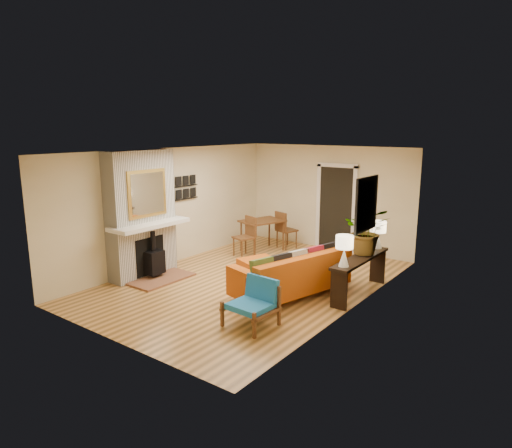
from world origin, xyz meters
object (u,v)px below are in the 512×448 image
Objects in this scene: lamp_near at (344,247)px; console_table at (360,265)px; sofa at (294,275)px; dining_table at (264,227)px; ottoman at (260,267)px; blue_chair at (255,300)px; houseplant at (367,231)px; lamp_far at (378,231)px.

console_table is at bearing 90.00° from lamp_near.
dining_table is at bearing 135.97° from sofa.
blue_chair is at bearing -55.90° from ottoman.
houseplant reaches higher than console_table.
blue_chair reaches higher than console_table.
lamp_near is (2.08, -0.43, 0.85)m from ottoman.
houseplant is (-0.01, -0.53, 0.11)m from lamp_far.
sofa is 1.92m from lamp_far.
houseplant is (3.16, -1.14, 0.55)m from dining_table.
dining_table is 3.25m from lamp_far.
console_table is at bearing -90.00° from lamp_far.
blue_chair is at bearing -110.14° from console_table.
dining_table reaches higher than ottoman.
dining_table is at bearing 123.61° from blue_chair.
lamp_near reaches higher than ottoman.
lamp_far is (0.00, 0.78, 0.49)m from console_table.
sofa reaches higher than blue_chair.
blue_chair is 4.29m from dining_table.
dining_table is at bearing 146.44° from lamp_near.
lamp_far reaches higher than console_table.
sofa is at bearing -133.82° from houseplant.
lamp_far is at bearing 90.00° from console_table.
sofa is at bearing -178.16° from lamp_near.
ottoman is 2.34m from houseplant.
ottoman is 2.13m from console_table.
lamp_near is at bearing -33.56° from dining_table.
sofa is 1.32× the size of console_table.
blue_chair is 1.37× the size of lamp_near.
lamp_far is at bearing 90.00° from lamp_near.
blue_chair is at bearing -107.96° from houseplant.
houseplant is at bearing 14.29° from ottoman.
lamp_far is at bearing 26.83° from ottoman.
lamp_far is at bearing 88.91° from houseplant.
houseplant reaches higher than lamp_near.
console_table is 0.92m from lamp_far.
lamp_far reaches higher than blue_chair.
lamp_near is at bearing 1.84° from sofa.
ottoman is at bearing -56.96° from dining_table.
dining_table is 3.40m from houseplant.
ottoman is at bearing 124.10° from blue_chair.
lamp_near is 1.49m from lamp_far.
lamp_near and lamp_far have the same top height.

